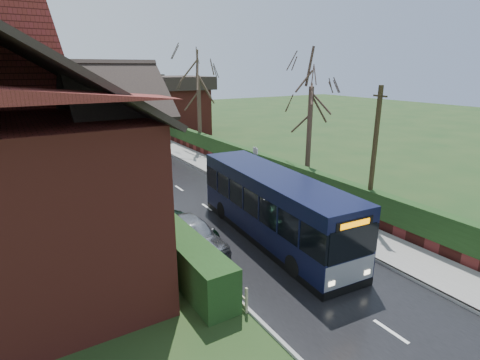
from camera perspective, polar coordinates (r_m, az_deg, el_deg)
ground at (r=16.28m, az=4.71°, el=-10.69°), size 140.00×140.00×0.00m
road at (r=24.41m, az=-9.26°, el=-1.27°), size 6.00×100.00×0.02m
pavement at (r=26.20m, az=-0.68°, el=0.35°), size 2.50×100.00×0.14m
kerb_right at (r=25.63m, az=-2.98°, el=-0.05°), size 0.12×100.00×0.14m
kerb_left at (r=23.49m, az=-16.14°, el=-2.36°), size 0.12×100.00×0.10m
front_hedge at (r=18.49m, az=-14.56°, el=-5.00°), size 1.20×16.00×1.60m
picket_fence at (r=18.82m, az=-12.30°, el=-5.59°), size 0.10×16.00×0.90m
right_wall_hedge at (r=26.76m, az=2.17°, el=2.80°), size 0.60×50.00×1.80m
brick_house at (r=16.63m, az=-31.32°, el=3.52°), size 9.30×14.60×10.30m
bus at (r=16.80m, az=5.10°, el=-4.18°), size 3.05×10.12×3.03m
car_silver at (r=16.16m, az=-7.40°, el=-8.15°), size 1.99×4.32×1.43m
car_green at (r=17.02m, az=-9.11°, el=-7.33°), size 2.96×4.46×1.20m
car_distant at (r=55.32m, az=-23.63°, el=8.35°), size 1.85×4.19×1.34m
bus_stop_sign at (r=21.88m, az=2.34°, el=2.35°), size 0.10×0.47×3.09m
telegraph_pole at (r=18.85m, az=19.70°, el=3.28°), size 0.24×0.86×6.73m
tree_right_near at (r=23.25m, az=10.92°, el=14.90°), size 4.24×4.24×9.15m
tree_right_far at (r=34.11m, az=-6.41°, el=15.99°), size 4.89×4.89×9.45m
tree_house_side at (r=29.18m, az=-31.64°, el=15.42°), size 4.71×4.71×10.70m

